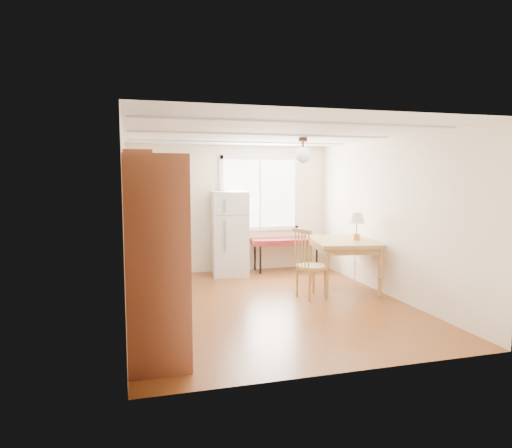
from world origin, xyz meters
name	(u,v)px	position (x,y,z in m)	size (l,w,h in m)	color
room_shell	(267,220)	(0.00, 0.00, 1.25)	(4.60, 5.60, 2.62)	#5D2D13
kitchen_run	(150,262)	(-1.72, -0.63, 0.84)	(0.65, 3.40, 2.20)	brown
window_unit	(260,193)	(0.60, 2.47, 1.55)	(1.64, 0.05, 1.51)	white
pendant_light	(303,154)	(0.70, 0.40, 2.24)	(0.26, 0.26, 0.40)	black
refrigerator	(230,233)	(-0.10, 2.12, 0.80)	(0.72, 0.72, 1.60)	silver
bench	(286,242)	(1.07, 2.22, 0.58)	(1.44, 0.64, 0.65)	maroon
dining_table	(343,246)	(1.50, 0.55, 0.73)	(1.22, 1.49, 0.83)	olive
chair	(307,259)	(0.67, 0.13, 0.62)	(0.51, 0.51, 1.08)	olive
table_lamp	(357,220)	(1.69, 0.45, 1.17)	(0.27, 0.27, 0.46)	#B48539
coffee_maker	(150,248)	(-1.72, -0.72, 1.02)	(0.17, 0.22, 0.33)	black
kettle	(144,252)	(-1.79, -0.80, 0.99)	(0.11, 0.11, 0.22)	red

